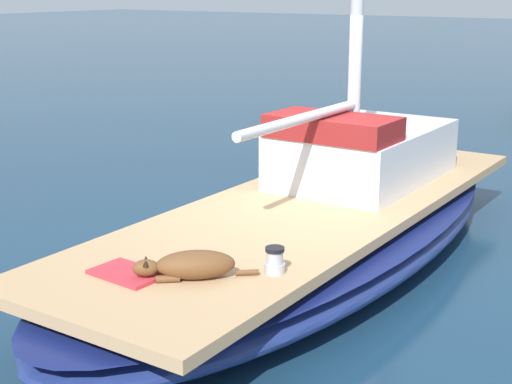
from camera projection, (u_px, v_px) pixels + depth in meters
ground_plane at (309, 264)px, 7.83m from camera, size 120.00×120.00×0.00m
sailboat_main at (310, 234)px, 7.74m from camera, size 2.53×7.24×0.66m
cabin_house at (360, 151)px, 8.46m from camera, size 1.41×2.22×0.84m
dog_brown at (191, 265)px, 5.67m from camera, size 0.78×0.68×0.22m
deck_winch at (275, 261)px, 5.78m from camera, size 0.16×0.16×0.21m
deck_towel at (128, 273)px, 5.76m from camera, size 0.58×0.40×0.03m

